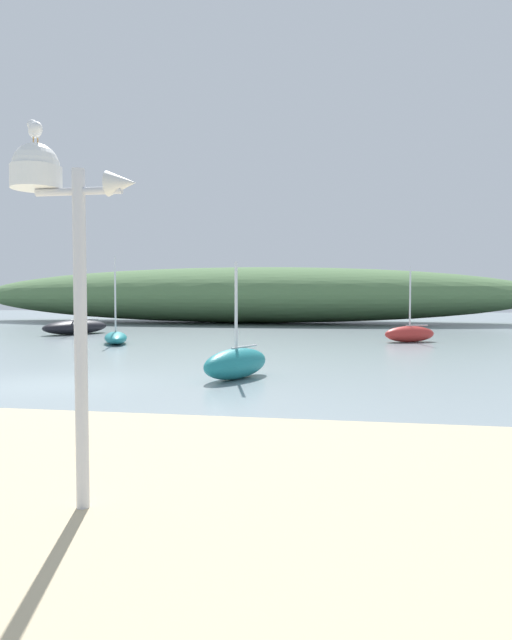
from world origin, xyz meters
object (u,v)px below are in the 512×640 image
sailboat_off_point (116,337)px  sailboat_west_reach (236,363)px  sailboat_centre_water (76,327)px  mast_structure (54,213)px  seagull_on_radar (35,129)px  sailboat_east_reach (410,334)px

sailboat_off_point → sailboat_west_reach: (7.43, -9.29, 0.12)m
sailboat_centre_water → sailboat_off_point: bearing=-48.5°
mast_structure → sailboat_centre_water: (-12.36, 24.00, -2.54)m
seagull_on_radar → sailboat_east_reach: size_ratio=0.08×
mast_structure → sailboat_east_reach: 22.59m
mast_structure → sailboat_west_reach: size_ratio=1.12×
sailboat_off_point → sailboat_centre_water: bearing=131.5°
sailboat_centre_water → sailboat_west_reach: (12.13, -14.60, 0.01)m
sailboat_east_reach → sailboat_west_reach: (-5.65, -12.38, 0.02)m
seagull_on_radar → sailboat_east_reach: bearing=75.5°
sailboat_west_reach → sailboat_off_point: bearing=128.7°
sailboat_off_point → sailboat_west_reach: sailboat_off_point is taller
seagull_on_radar → sailboat_off_point: 20.41m
sailboat_east_reach → sailboat_west_reach: size_ratio=1.15×
mast_structure → sailboat_centre_water: 27.11m
mast_structure → seagull_on_radar: size_ratio=11.63×
sailboat_centre_water → sailboat_west_reach: 18.98m
seagull_on_radar → sailboat_centre_water: size_ratio=0.07×
mast_structure → sailboat_west_reach: bearing=91.4°
sailboat_centre_water → seagull_on_radar: bearing=-63.1°
sailboat_centre_water → mast_structure: bearing=-62.7°
seagull_on_radar → sailboat_centre_water: bearing=116.9°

